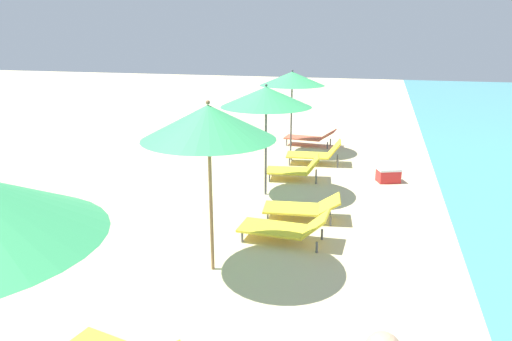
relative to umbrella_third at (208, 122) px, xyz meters
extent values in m
cylinder|color=olive|center=(0.00, 0.00, -1.24)|extent=(0.05, 0.05, 2.00)
cone|color=#3FB266|center=(0.00, 0.00, 0.00)|extent=(1.87, 1.87, 0.48)
sphere|color=olive|center=(0.00, 0.00, 0.27)|extent=(0.06, 0.06, 0.06)
cube|color=yellow|center=(0.62, 1.24, -2.03)|extent=(1.15, 0.64, 0.04)
cube|color=yellow|center=(1.37, 1.22, -1.84)|extent=(0.40, 0.62, 0.36)
cylinder|color=#59595E|center=(0.15, 0.99, -2.14)|extent=(0.04, 0.04, 0.19)
cylinder|color=#59595E|center=(0.16, 1.50, -2.14)|extent=(0.04, 0.04, 0.19)
cylinder|color=#59595E|center=(1.42, 0.96, -2.14)|extent=(0.04, 0.04, 0.19)
cylinder|color=#59595E|center=(1.44, 1.47, -2.14)|extent=(0.04, 0.04, 0.19)
cylinder|color=#4C4C51|center=(-0.09, 3.44, -1.26)|extent=(0.05, 0.05, 1.95)
cone|color=#3FB266|center=(-0.09, 3.44, -0.08)|extent=(1.93, 1.93, 0.42)
sphere|color=#4C4C51|center=(-0.09, 3.44, 0.16)|extent=(0.06, 0.06, 0.06)
cube|color=yellow|center=(0.14, 4.64, -2.02)|extent=(1.09, 0.78, 0.04)
cube|color=yellow|center=(0.76, 4.73, -1.82)|extent=(0.37, 0.67, 0.38)
cylinder|color=#59595E|center=(-0.22, 4.32, -2.14)|extent=(0.04, 0.04, 0.20)
cylinder|color=#59595E|center=(-0.30, 4.84, -2.14)|extent=(0.04, 0.04, 0.20)
cylinder|color=#59595E|center=(0.88, 4.48, -2.14)|extent=(0.04, 0.04, 0.20)
cylinder|color=#59595E|center=(0.80, 5.01, -2.14)|extent=(0.04, 0.04, 0.20)
cube|color=yellow|center=(0.73, 2.26, -2.04)|extent=(1.13, 0.77, 0.04)
cube|color=yellow|center=(1.45, 2.35, -1.90)|extent=(0.49, 0.68, 0.27)
cylinder|color=#59595E|center=(0.35, 1.93, -2.15)|extent=(0.04, 0.04, 0.18)
cylinder|color=#59595E|center=(0.28, 2.46, -2.15)|extent=(0.04, 0.04, 0.18)
cylinder|color=#59595E|center=(1.51, 2.09, -2.15)|extent=(0.04, 0.04, 0.18)
cylinder|color=#59595E|center=(1.43, 2.62, -2.15)|extent=(0.04, 0.04, 0.18)
cylinder|color=#4C4C51|center=(-0.33, 7.31, -1.24)|extent=(0.05, 0.05, 2.00)
cone|color=#3FB266|center=(-0.33, 7.31, -0.04)|extent=(1.91, 1.91, 0.39)
sphere|color=#4C4C51|center=(-0.33, 7.31, 0.19)|extent=(0.06, 0.06, 0.06)
cube|color=#D8593F|center=(-0.12, 8.32, -2.00)|extent=(1.21, 0.68, 0.04)
cube|color=#D8593F|center=(0.67, 8.27, -1.84)|extent=(0.48, 0.63, 0.31)
cylinder|color=#59595E|center=(-0.62, 8.10, -2.13)|extent=(0.04, 0.04, 0.22)
cylinder|color=#59595E|center=(-0.59, 8.60, -2.13)|extent=(0.04, 0.04, 0.22)
cylinder|color=#59595E|center=(0.70, 8.01, -2.13)|extent=(0.04, 0.04, 0.22)
cylinder|color=#59595E|center=(0.73, 8.52, -2.13)|extent=(0.04, 0.04, 0.22)
cube|color=yellow|center=(0.38, 6.19, -2.00)|extent=(1.22, 0.81, 0.04)
cube|color=yellow|center=(1.10, 6.28, -1.78)|extent=(0.41, 0.71, 0.42)
cylinder|color=#59595E|center=(-0.06, 5.85, -2.13)|extent=(0.04, 0.04, 0.22)
cylinder|color=#59595E|center=(-0.13, 6.42, -2.13)|extent=(0.04, 0.04, 0.22)
cylinder|color=#59595E|center=(1.23, 6.01, -2.13)|extent=(0.04, 0.04, 0.22)
cylinder|color=#59595E|center=(1.16, 6.58, -2.13)|extent=(0.04, 0.04, 0.22)
sphere|color=white|center=(-2.67, 6.75, -2.08)|extent=(0.31, 0.31, 0.31)
cube|color=red|center=(2.53, 5.11, -2.09)|extent=(0.60, 0.51, 0.29)
cube|color=white|center=(2.53, 5.11, -1.92)|extent=(0.62, 0.52, 0.05)
camera|label=1|loc=(2.27, -5.58, 1.11)|focal=31.19mm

